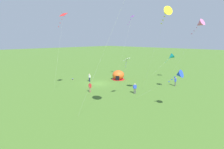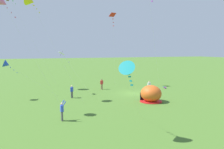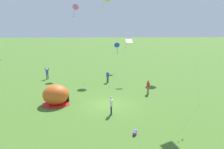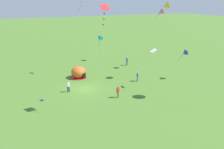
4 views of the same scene
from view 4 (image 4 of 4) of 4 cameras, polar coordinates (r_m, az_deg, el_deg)
The scene contains 14 objects.
ground_plane at distance 35.11m, azimuth -7.08°, elevation -3.70°, with size 300.00×300.00×0.00m, color #477028.
popup_tent at distance 39.81m, azimuth -8.75°, elevation 0.54°, with size 2.81×2.81×2.10m.
toddler_crawling at distance 32.33m, azimuth -17.66°, elevation -6.23°, with size 0.40×0.55×0.32m.
person_flying_kite at distance 46.99m, azimuth 3.92°, elevation 3.61°, with size 0.68×0.50×1.89m.
person_center_field at distance 31.47m, azimuth 1.58°, elevation -4.42°, with size 0.34×0.57×1.72m.
person_with_toddler at distance 37.91m, azimuth 6.69°, elevation -0.37°, with size 0.43×0.46×1.72m.
person_far_back at distance 33.96m, azimuth -11.37°, elevation -2.99°, with size 0.26×0.59×1.72m.
kite_pink at distance 44.30m, azimuth 12.54°, elevation 15.53°, with size 1.63×6.26×11.80m.
kite_white at distance 34.40m, azimuth 10.41°, elevation 5.81°, with size 3.55×4.10×6.38m.
kite_red at distance 25.22m, azimuth -1.96°, elevation 16.39°, with size 2.53×1.89×13.10m.
kite_teal at distance 49.71m, azimuth -3.14°, elevation 9.18°, with size 4.98×4.22×5.76m.
kite_blue at distance 39.90m, azimuth 18.42°, elevation 5.30°, with size 1.00×6.95×5.27m.
kite_yellow at distance 38.46m, azimuth 13.93°, elevation 16.97°, with size 4.31×6.58×13.21m.
kite_purple at distance 40.18m, azimuth -7.85°, elevation 18.10°, with size 1.99×3.60×13.91m.
Camera 4 is at (31.29, -8.40, 13.52)m, focal length 35.00 mm.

